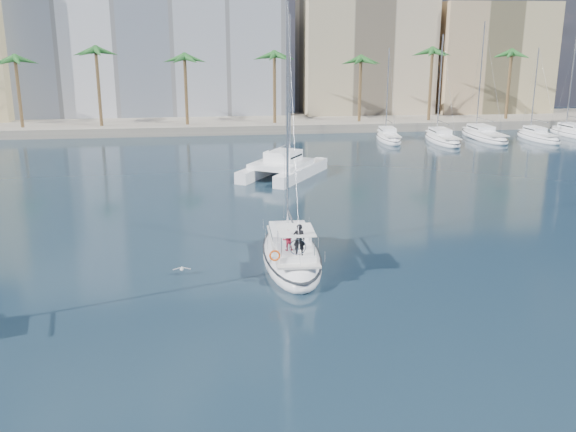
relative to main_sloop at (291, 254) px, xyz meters
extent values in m
plane|color=black|center=(-1.34, -3.48, -0.51)|extent=(160.00, 160.00, 0.00)
cube|color=gray|center=(-1.34, 57.52, 0.09)|extent=(120.00, 14.00, 1.20)
cube|color=silver|center=(-13.34, 69.52, 13.49)|extent=(42.00, 16.00, 28.00)
cube|color=tan|center=(20.66, 66.52, 9.49)|extent=(20.00, 14.00, 20.00)
cube|color=tan|center=(40.66, 64.52, 8.49)|extent=(18.00, 12.00, 18.00)
cylinder|color=brown|center=(-1.34, 53.52, 4.74)|extent=(0.44, 0.44, 10.50)
sphere|color=#225D23|center=(-1.34, 53.52, 9.99)|extent=(3.60, 3.60, 3.60)
cylinder|color=brown|center=(32.66, 53.52, 4.74)|extent=(0.44, 0.44, 10.50)
sphere|color=#225D23|center=(32.66, 53.52, 9.99)|extent=(3.60, 3.60, 3.60)
ellipsoid|color=white|center=(0.00, 0.01, -0.18)|extent=(3.71, 10.83, 2.23)
ellipsoid|color=black|center=(0.00, 0.01, 0.13)|extent=(3.75, 10.93, 0.18)
cube|color=silver|center=(0.00, -0.19, 0.66)|extent=(2.65, 8.12, 0.12)
cube|color=white|center=(0.03, 1.05, 1.02)|extent=(2.40, 3.57, 0.60)
cube|color=black|center=(0.03, 1.05, 1.04)|extent=(2.41, 3.16, 0.14)
cylinder|color=#B7BABF|center=(0.07, 2.29, 7.76)|extent=(0.15, 0.15, 14.08)
cylinder|color=#B7BABF|center=(0.00, 0.12, 2.22)|extent=(0.23, 4.34, 0.11)
cube|color=white|center=(-0.06, -2.26, 0.90)|extent=(2.11, 2.74, 0.36)
cube|color=white|center=(-0.06, -2.36, 2.27)|extent=(2.11, 2.74, 0.04)
torus|color=silver|center=(-0.09, -3.29, 1.57)|extent=(0.96, 0.08, 0.96)
torus|color=#D5470B|center=(-1.41, -3.66, 1.27)|extent=(0.64, 0.21, 0.64)
imported|color=black|center=(0.00, -3.20, 1.99)|extent=(0.70, 0.49, 1.81)
imported|color=maroon|center=(-0.52, -2.32, 1.69)|extent=(0.61, 0.49, 1.22)
cube|color=white|center=(0.86, 25.33, 0.04)|extent=(6.54, 9.31, 1.10)
cube|color=white|center=(4.18, 23.22, 0.04)|extent=(6.54, 9.31, 1.10)
cube|color=white|center=(2.24, 23.84, 0.79)|extent=(6.86, 7.20, 0.50)
cube|color=white|center=(2.52, 24.28, 1.49)|extent=(4.04, 4.12, 1.00)
cube|color=black|center=(2.52, 24.28, 1.54)|extent=(3.84, 3.78, 0.18)
cylinder|color=#B7BABF|center=(3.34, 25.57, 7.84)|extent=(0.18, 0.18, 13.70)
ellipsoid|color=silver|center=(-6.59, -1.36, -0.12)|extent=(0.21, 0.41, 0.19)
sphere|color=silver|center=(-6.59, -1.16, -0.10)|extent=(0.11, 0.11, 0.11)
cube|color=gray|center=(-6.88, -1.36, -0.09)|extent=(0.47, 0.17, 0.11)
cube|color=gray|center=(-6.29, -1.36, -0.09)|extent=(0.47, 0.17, 0.11)
camera|label=1|loc=(-5.01, -36.62, 13.08)|focal=40.00mm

